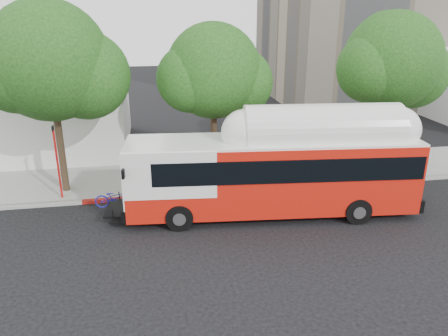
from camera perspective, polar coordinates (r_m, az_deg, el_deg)
The scene contains 10 objects.
ground at distance 19.78m, azimuth 4.26°, elevation -7.62°, with size 120.00×120.00×0.00m, color black.
sidewalk at distance 25.54m, azimuth 0.75°, elevation -0.79°, with size 60.00×5.00×0.15m, color gray.
curb_strip at distance 23.18m, azimuth 1.94°, elevation -3.05°, with size 60.00×0.30×0.15m, color gray.
red_curb_segment at distance 22.79m, azimuth -5.48°, elevation -3.54°, with size 10.00×0.32×0.16m, color maroon.
street_tree_left at distance 23.02m, azimuth -20.59°, elevation 12.43°, with size 6.67×5.80×9.74m.
street_tree_mid at distance 23.55m, azimuth -0.43°, elevation 12.10°, with size 5.75×5.00×8.62m.
street_tree_right at distance 26.86m, azimuth 21.81°, elevation 12.46°, with size 6.21×5.40×9.18m.
low_commercial_bldg at distance 33.14m, azimuth -26.57°, elevation 5.72°, with size 16.20×10.20×4.25m.
transit_bus at distance 20.29m, azimuth 6.55°, elevation -0.88°, with size 14.39×4.08×4.20m.
signal_pole at distance 23.08m, azimuth -20.91°, elevation 0.59°, with size 0.11×0.37×3.89m.
Camera 1 is at (-4.44, -16.95, 9.18)m, focal length 35.00 mm.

